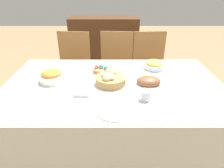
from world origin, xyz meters
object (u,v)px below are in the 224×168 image
object	(u,v)px
knife	(137,110)
spoon	(142,110)
chair_far_left	(72,66)
fork	(92,111)
drinking_cup	(145,95)
chair_far_right	(149,66)
sideboard	(104,46)
bread_basket	(110,79)
egg_basket	(102,69)
chair_far_center	(115,66)
ham_platter	(148,82)
pineapple_bowl	(153,65)
carrot_bowl	(51,76)
butter_dish	(81,93)
dinner_plate	(114,110)

from	to	relation	value
knife	spoon	size ratio (longest dim) A/B	1.00
chair_far_left	fork	distance (m)	1.39
knife	drinking_cup	xyz separation A→B (m)	(0.07, 0.14, 0.04)
chair_far_right	knife	bearing A→B (deg)	-107.24
chair_far_left	sideboard	xyz separation A→B (m)	(0.38, 0.95, -0.02)
bread_basket	egg_basket	world-z (taller)	bread_basket
chair_far_center	knife	distance (m)	1.35
ham_platter	knife	world-z (taller)	ham_platter
spoon	drinking_cup	distance (m)	0.15
egg_basket	spoon	world-z (taller)	egg_basket
bread_basket	knife	bearing A→B (deg)	-64.82
ham_platter	knife	xyz separation A→B (m)	(-0.13, -0.38, -0.02)
pineapple_bowl	carrot_bowl	bearing A→B (deg)	-163.42
knife	butter_dish	xyz separation A→B (m)	(-0.40, 0.21, 0.01)
dinner_plate	drinking_cup	world-z (taller)	drinking_cup
chair_far_right	sideboard	size ratio (longest dim) A/B	0.83
egg_basket	fork	distance (m)	0.65
fork	knife	bearing A→B (deg)	-0.37
chair_far_left	pineapple_bowl	distance (m)	1.14
pineapple_bowl	chair_far_right	bearing A→B (deg)	81.97
drinking_cup	chair_far_center	bearing A→B (deg)	99.30
spoon	ham_platter	bearing A→B (deg)	75.27
spoon	drinking_cup	size ratio (longest dim) A/B	2.19
chair_far_left	bread_basket	world-z (taller)	chair_far_left
sideboard	pineapple_bowl	world-z (taller)	sideboard
bread_basket	pineapple_bowl	bearing A→B (deg)	36.71
drinking_cup	pineapple_bowl	bearing A→B (deg)	73.66
fork	bread_basket	bearing A→B (deg)	73.09
carrot_bowl	butter_dish	xyz separation A→B (m)	(0.29, -0.23, -0.03)
egg_basket	fork	world-z (taller)	egg_basket
spoon	butter_dish	world-z (taller)	butter_dish
fork	butter_dish	bearing A→B (deg)	114.31
knife	bread_basket	bearing A→B (deg)	114.81
bread_basket	spoon	distance (m)	0.45
bread_basket	sideboard	bearing A→B (deg)	93.64
dinner_plate	knife	size ratio (longest dim) A/B	1.49
chair_far_left	dinner_plate	xyz separation A→B (m)	(0.53, -1.32, 0.23)
knife	drinking_cup	size ratio (longest dim) A/B	2.19
carrot_bowl	butter_dish	size ratio (longest dim) A/B	1.69
carrot_bowl	dinner_plate	bearing A→B (deg)	-39.32
pineapple_bowl	carrot_bowl	distance (m)	0.97
bread_basket	spoon	world-z (taller)	bread_basket
chair_far_center	pineapple_bowl	xyz separation A→B (m)	(0.36, -0.61, 0.27)
chair_far_right	chair_far_left	bearing A→B (deg)	176.59
fork	pineapple_bowl	bearing A→B (deg)	52.36
egg_basket	drinking_cup	world-z (taller)	egg_basket
chair_far_center	butter_dish	world-z (taller)	chair_far_center
knife	dinner_plate	bearing A→B (deg)	179.63
chair_far_left	pineapple_bowl	size ratio (longest dim) A/B	4.97
drinking_cup	butter_dish	xyz separation A→B (m)	(-0.47, 0.07, -0.02)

